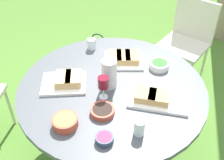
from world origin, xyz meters
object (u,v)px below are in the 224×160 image
Objects in this scene: water_pitcher at (109,74)px; wine_glass at (103,83)px; dining_table at (112,96)px; handbag at (99,51)px; chair_near_left at (188,37)px.

water_pitcher is 1.27× the size of wine_glass.
water_pitcher is (-0.02, -0.00, 0.20)m from dining_table.
dining_table is 3.61× the size of handbag.
water_pitcher is (-0.25, -1.25, 0.30)m from chair_near_left.
wine_glass reaches higher than dining_table.
wine_glass is (0.02, -0.12, 0.01)m from water_pitcher.
handbag is at bearing -171.63° from chair_near_left.
wine_glass is 0.46× the size of handbag.
chair_near_left is (0.22, 1.25, -0.10)m from dining_table.
water_pitcher is at bearing -169.96° from dining_table.
dining_table is 0.20m from water_pitcher.
water_pitcher is 1.50m from handbag.
chair_near_left is 1.31m from water_pitcher.
wine_glass is at bearing -99.46° from chair_near_left.
handbag is (-0.75, 1.10, -0.50)m from dining_table.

